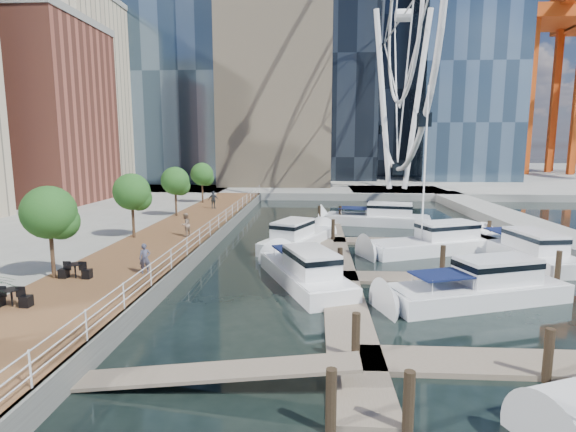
{
  "coord_description": "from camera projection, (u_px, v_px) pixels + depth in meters",
  "views": [
    {
      "loc": [
        1.52,
        -16.88,
        7.5
      ],
      "look_at": [
        -0.19,
        11.83,
        3.0
      ],
      "focal_mm": 28.0,
      "sensor_mm": 36.0,
      "label": 1
    }
  ],
  "objects": [
    {
      "name": "yacht_foreground",
      "position": [
        476.0,
        302.0,
        21.72
      ],
      "size": [
        10.14,
        5.66,
        2.15
      ],
      "primitive_type": null,
      "rotation": [
        0.0,
        0.0,
        1.9
      ],
      "color": "silver",
      "rests_on": "ground"
    },
    {
      "name": "pedestrian_near",
      "position": [
        145.0,
        258.0,
        23.06
      ],
      "size": [
        0.66,
        0.54,
        1.55
      ],
      "primitive_type": "imported",
      "rotation": [
        0.0,
        0.0,
        0.35
      ],
      "color": "#44465B",
      "rests_on": "boardwalk"
    },
    {
      "name": "breakwater",
      "position": [
        542.0,
        233.0,
        36.37
      ],
      "size": [
        4.0,
        60.0,
        1.0
      ],
      "primitive_type": "cube",
      "color": "gray",
      "rests_on": "ground"
    },
    {
      "name": "pedestrian_mid",
      "position": [
        185.0,
        225.0,
        32.49
      ],
      "size": [
        0.92,
        1.01,
        1.71
      ],
      "primitive_type": "imported",
      "rotation": [
        0.0,
        0.0,
        -1.96
      ],
      "color": "gray",
      "rests_on": "boardwalk"
    },
    {
      "name": "seawall",
      "position": [
        212.0,
        242.0,
        32.96
      ],
      "size": [
        0.25,
        60.0,
        1.0
      ],
      "primitive_type": "cube",
      "color": "#595954",
      "rests_on": "ground"
    },
    {
      "name": "railing",
      "position": [
        210.0,
        228.0,
        32.81
      ],
      "size": [
        0.1,
        60.0,
        1.05
      ],
      "primitive_type": null,
      "color": "white",
      "rests_on": "boardwalk"
    },
    {
      "name": "ground",
      "position": [
        275.0,
        336.0,
        17.9
      ],
      "size": [
        520.0,
        520.0,
        0.0
      ],
      "primitive_type": "plane",
      "color": "black",
      "rests_on": "ground"
    },
    {
      "name": "boardwalk",
      "position": [
        172.0,
        242.0,
        33.14
      ],
      "size": [
        6.0,
        60.0,
        1.0
      ],
      "primitive_type": "cube",
      "color": "brown",
      "rests_on": "ground"
    },
    {
      "name": "ferris_wheel",
      "position": [
        403.0,
        16.0,
        64.35
      ],
      "size": [
        5.8,
        45.6,
        47.8
      ],
      "color": "white",
      "rests_on": "ground"
    },
    {
      "name": "moored_yachts",
      "position": [
        419.0,
        256.0,
        30.97
      ],
      "size": [
        20.13,
        36.24,
        11.5
      ],
      "color": "white",
      "rests_on": "ground"
    },
    {
      "name": "floating_docks",
      "position": [
        420.0,
        263.0,
        27.2
      ],
      "size": [
        16.0,
        34.0,
        2.6
      ],
      "color": "#6D6051",
      "rests_on": "ground"
    },
    {
      "name": "pier",
      "position": [
        397.0,
        192.0,
        68.28
      ],
      "size": [
        14.0,
        12.0,
        1.0
      ],
      "primitive_type": "cube",
      "color": "gray",
      "rests_on": "ground"
    },
    {
      "name": "street_trees",
      "position": [
        132.0,
        192.0,
        31.71
      ],
      "size": [
        2.6,
        42.6,
        4.6
      ],
      "color": "#3F2B1C",
      "rests_on": "ground"
    },
    {
      "name": "pedestrian_far",
      "position": [
        214.0,
        200.0,
        46.87
      ],
      "size": [
        1.14,
        0.59,
        1.86
      ],
      "primitive_type": "imported",
      "rotation": [
        0.0,
        0.0,
        3.02
      ],
      "color": "#333940",
      "rests_on": "boardwalk"
    },
    {
      "name": "land_far",
      "position": [
        309.0,
        173.0,
        118.41
      ],
      "size": [
        200.0,
        114.0,
        1.0
      ],
      "primitive_type": "cube",
      "color": "gray",
      "rests_on": "ground"
    }
  ]
}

